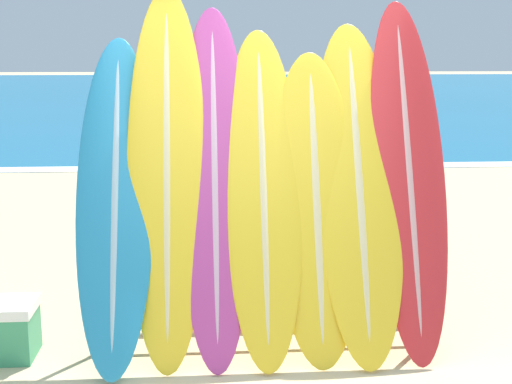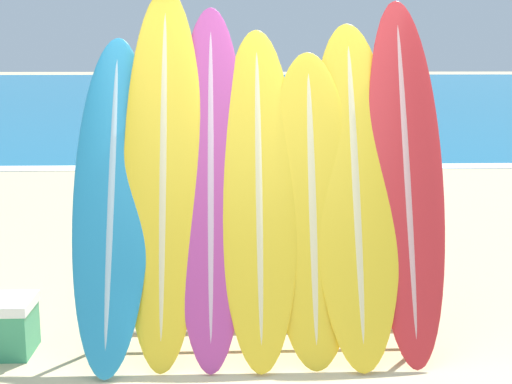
# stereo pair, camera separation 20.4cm
# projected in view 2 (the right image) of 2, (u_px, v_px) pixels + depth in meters

# --- Properties ---
(ocean_water) EXTENTS (120.00, 60.00, 0.01)m
(ocean_water) POSITION_uv_depth(u_px,v_px,m) (231.00, 89.00, 41.55)
(ocean_water) COLOR #146693
(ocean_water) RESTS_ON ground_plane
(surfboard_rack) EXTENTS (2.31, 0.04, 0.93)m
(surfboard_rack) POSITION_uv_depth(u_px,v_px,m) (260.00, 279.00, 4.85)
(surfboard_rack) COLOR gray
(surfboard_rack) RESTS_ON ground_plane
(surfboard_slot_0) EXTENTS (0.52, 1.14, 2.14)m
(surfboard_slot_0) POSITION_uv_depth(u_px,v_px,m) (112.00, 197.00, 4.75)
(surfboard_slot_0) COLOR teal
(surfboard_slot_0) RESTS_ON ground_plane
(surfboard_slot_1) EXTENTS (0.54, 1.09, 2.49)m
(surfboard_slot_1) POSITION_uv_depth(u_px,v_px,m) (163.00, 170.00, 4.79)
(surfboard_slot_1) COLOR yellow
(surfboard_slot_1) RESTS_ON ground_plane
(surfboard_slot_2) EXTENTS (0.49, 1.08, 2.35)m
(surfboard_slot_2) POSITION_uv_depth(u_px,v_px,m) (211.00, 180.00, 4.80)
(surfboard_slot_2) COLOR #B23D8E
(surfboard_slot_2) RESTS_ON ground_plane
(surfboard_slot_3) EXTENTS (0.53, 1.06, 2.20)m
(surfboard_slot_3) POSITION_uv_depth(u_px,v_px,m) (259.00, 192.00, 4.78)
(surfboard_slot_3) COLOR yellow
(surfboard_slot_3) RESTS_ON ground_plane
(surfboard_slot_4) EXTENTS (0.60, 0.90, 2.04)m
(surfboard_slot_4) POSITION_uv_depth(u_px,v_px,m) (312.00, 205.00, 4.78)
(surfboard_slot_4) COLOR yellow
(surfboard_slot_4) RESTS_ON ground_plane
(surfboard_slot_5) EXTENTS (0.60, 1.10, 2.24)m
(surfboard_slot_5) POSITION_uv_depth(u_px,v_px,m) (355.00, 188.00, 4.82)
(surfboard_slot_5) COLOR yellow
(surfboard_slot_5) RESTS_ON ground_plane
(surfboard_slot_6) EXTENTS (0.51, 1.07, 2.40)m
(surfboard_slot_6) POSITION_uv_depth(u_px,v_px,m) (406.00, 175.00, 4.85)
(surfboard_slot_6) COLOR red
(surfboard_slot_6) RESTS_ON ground_plane
(person_near_water) EXTENTS (0.30, 0.25, 1.78)m
(person_near_water) POSITION_uv_depth(u_px,v_px,m) (324.00, 127.00, 10.40)
(person_near_water) COLOR #846047
(person_near_water) RESTS_ON ground_plane
(person_mid_beach) EXTENTS (0.26, 0.26, 1.55)m
(person_mid_beach) POSITION_uv_depth(u_px,v_px,m) (234.00, 152.00, 8.63)
(person_mid_beach) COLOR #846047
(person_mid_beach) RESTS_ON ground_plane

